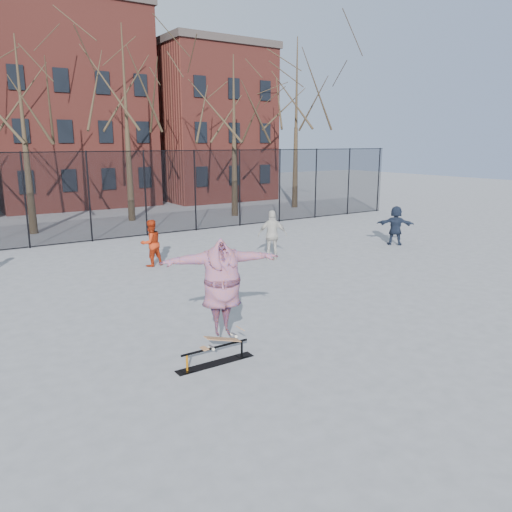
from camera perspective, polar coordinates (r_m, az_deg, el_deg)
ground at (r=12.74m, az=4.46°, el=-7.19°), size 100.00×100.00×0.00m
skate_rail at (r=10.27m, az=-4.67°, el=-11.42°), size 1.69×0.26×0.37m
skateboard at (r=10.23m, az=-3.82°, el=-9.79°), size 0.85×0.20×0.10m
skater at (r=9.88m, az=-3.91°, el=-4.29°), size 2.48×1.30×1.95m
bystander_red at (r=18.21m, az=-11.92°, el=1.46°), size 0.92×0.78×1.68m
bystander_white at (r=18.80m, az=1.90°, el=2.40°), size 1.18×0.95×1.88m
bystander_navy at (r=22.38m, az=15.66°, el=3.39°), size 1.48×1.46×1.70m
fence at (r=23.70m, az=-15.29°, el=6.86°), size 34.03×0.07×4.00m
tree_row at (r=27.66m, az=-19.35°, el=18.43°), size 33.66×7.46×10.67m
rowhouses at (r=36.36m, az=-21.30°, el=14.74°), size 29.00×7.00×13.00m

